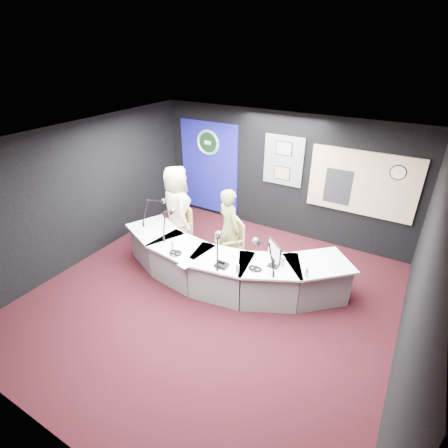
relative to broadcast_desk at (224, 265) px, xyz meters
The scene contains 33 objects.
ground 0.67m from the broadcast_desk, 84.81° to the right, with size 6.00×6.00×0.00m, color black.
ceiling 2.49m from the broadcast_desk, 84.81° to the right, with size 6.00×6.00×0.02m, color silver.
wall_back 2.66m from the broadcast_desk, 88.83° to the left, with size 6.00×0.02×2.80m, color black.
wall_front 3.70m from the broadcast_desk, 89.19° to the right, with size 6.00×0.02×2.80m, color black.
wall_left 3.17m from the broadcast_desk, 169.44° to the right, with size 0.02×6.00×2.80m, color black.
wall_right 3.26m from the broadcast_desk, 10.22° to the right, with size 0.02×6.00×2.80m, color black.
broadcast_desk is the anchor object (origin of this frame).
backdrop_panel 3.17m from the broadcast_desk, 127.40° to the left, with size 1.60×0.05×2.30m, color navy.
agency_seal 3.38m from the broadcast_desk, 127.86° to the left, with size 0.63×0.63×0.07m, color silver.
seal_center 3.38m from the broadcast_desk, 127.80° to the left, with size 0.48×0.48×0.01m, color black.
pinboard 2.79m from the broadcast_desk, 87.63° to the left, with size 0.90×0.04×1.10m, color slate.
framed_photo_upper 2.91m from the broadcast_desk, 87.60° to the left, with size 0.34×0.02×0.27m, color gray.
framed_photo_lower 2.63m from the broadcast_desk, 87.60° to the left, with size 0.34×0.02×0.27m, color gray.
booth_window_frame 3.24m from the broadcast_desk, 53.36° to the left, with size 2.12×0.06×1.32m, color tan.
booth_glow 3.23m from the broadcast_desk, 53.24° to the left, with size 2.00×0.02×1.20m, color #DCAF8A.
equipment_rack 2.93m from the broadcast_desk, 60.54° to the left, with size 0.55×0.02×0.75m, color black.
wall_clock 3.71m from the broadcast_desk, 44.88° to the left, with size 0.28×0.28×0.01m, color white.
armchair_left 1.63m from the broadcast_desk, 158.16° to the left, with size 0.51×0.51×0.91m, color tan, non-canonical shape.
armchair_right 0.63m from the broadcast_desk, 111.33° to the left, with size 0.48×0.48×0.85m, color tan, non-canonical shape.
draped_jacket 1.87m from the broadcast_desk, 153.73° to the left, with size 0.50×0.10×0.70m, color gray.
person_man 1.72m from the broadcast_desk, 158.16° to the left, with size 0.92×0.60×1.88m, color beige.
person_woman 0.77m from the broadcast_desk, 111.33° to the left, with size 0.61×0.40×1.66m, color olive.
computer_monitor 1.22m from the broadcast_desk, ahead, with size 0.39×0.02×0.27m, color black.
desk_phone 0.70m from the broadcast_desk, 63.93° to the right, with size 0.21×0.17×0.05m, color black.
headphones_near 0.91m from the broadcast_desk, 21.56° to the right, with size 0.20×0.20×0.03m, color black.
headphones_far 0.97m from the broadcast_desk, 138.41° to the right, with size 0.24×0.24×0.04m, color black.
paper_stack 1.61m from the broadcast_desk, behind, with size 0.19×0.26×0.00m, color white.
notepad 0.88m from the broadcast_desk, 112.06° to the right, with size 0.19×0.28×0.00m, color white.
boom_mic_a 1.95m from the broadcast_desk, behind, with size 0.18×0.74×0.60m, color black, non-canonical shape.
boom_mic_b 1.39m from the broadcast_desk, behind, with size 0.34×0.70×0.60m, color black, non-canonical shape.
boom_mic_c 0.78m from the broadcast_desk, 75.78° to the right, with size 0.42×0.66×0.60m, color black, non-canonical shape.
boom_mic_d 1.10m from the broadcast_desk, 10.78° to the right, with size 0.63×0.48×0.60m, color black, non-canonical shape.
water_bottles 0.66m from the broadcast_desk, 33.85° to the right, with size 2.42×0.63×0.18m, color silver, non-canonical shape.
Camera 1 is at (2.67, -4.11, 4.14)m, focal length 28.00 mm.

